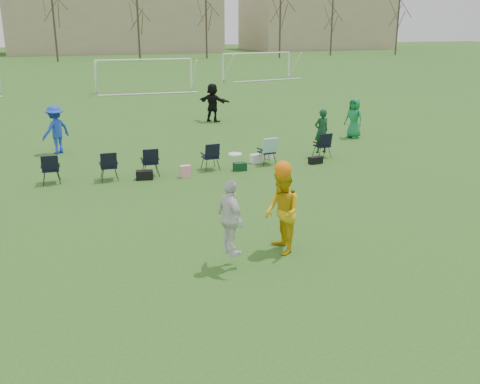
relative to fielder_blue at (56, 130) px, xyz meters
name	(u,v)px	position (x,y,z in m)	size (l,w,h in m)	color
ground	(274,263)	(3.66, -12.55, -0.96)	(260.00, 260.00, 0.00)	#2C551A
fielder_blue	(56,130)	(0.00, 0.00, 0.00)	(1.24, 0.71, 1.91)	blue
fielder_green_far	(354,118)	(12.70, -1.70, -0.06)	(0.87, 0.57, 1.79)	#15763F
fielder_black	(213,103)	(8.15, 4.70, 0.05)	(1.86, 0.59, 2.01)	black
center_contest	(266,213)	(3.63, -12.19, 0.07)	(2.01, 1.34, 2.45)	white
sideline_setup	(216,154)	(5.12, -4.55, -0.42)	(10.60, 1.61, 1.85)	#103B21
goal_mid	(144,66)	(7.66, 19.45, 0.97)	(7.40, 0.63, 2.46)	white
goal_right	(257,58)	(19.66, 25.45, 0.97)	(7.35, 1.14, 2.46)	white
tree_line	(57,24)	(3.90, 57.29, 4.13)	(110.28, 3.28, 11.40)	#382B21
building_row	(85,19)	(10.39, 83.45, 5.03)	(126.00, 16.00, 13.00)	tan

